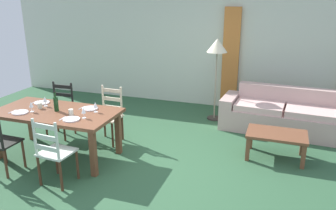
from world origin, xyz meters
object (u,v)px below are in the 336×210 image
at_px(wine_glass_near_left, 31,105).
at_px(coffee_table, 277,137).
at_px(wine_bottle, 56,104).
at_px(coffee_cup_secondary, 40,106).
at_px(dining_chair_near_right, 54,152).
at_px(coffee_cup_primary, 71,112).
at_px(dining_table, 56,116).
at_px(dining_chair_far_left, 61,110).
at_px(dining_chair_far_right, 109,115).
at_px(couch, 284,116).
at_px(wine_glass_near_right, 84,111).
at_px(wine_glass_far_right, 95,105).
at_px(standing_lamp, 217,50).
at_px(wine_glass_far_left, 45,100).

bearing_deg(wine_glass_near_left, coffee_table, 18.31).
xyz_separation_m(wine_bottle, coffee_cup_secondary, (-0.32, 0.02, -0.07)).
relative_size(dining_chair_near_right, coffee_cup_primary, 10.67).
xyz_separation_m(coffee_cup_primary, coffee_cup_secondary, (-0.64, 0.10, 0.00)).
relative_size(dining_table, wine_glass_near_left, 11.80).
bearing_deg(coffee_table, dining_chair_far_left, -175.21).
distance_m(dining_chair_far_left, coffee_table, 3.71).
xyz_separation_m(dining_chair_near_right, wine_bottle, (-0.46, 0.74, 0.39)).
xyz_separation_m(dining_chair_far_left, dining_chair_far_right, (0.94, 0.05, 0.00)).
bearing_deg(couch, wine_glass_near_right, -139.35).
relative_size(coffee_cup_primary, couch, 0.04).
height_order(wine_glass_far_right, couch, wine_glass_far_right).
xyz_separation_m(wine_glass_far_right, standing_lamp, (1.38, 2.27, 0.55)).
xyz_separation_m(dining_table, coffee_cup_primary, (0.33, -0.08, 0.13)).
height_order(wine_bottle, wine_glass_far_right, wine_bottle).
relative_size(dining_chair_near_right, wine_glass_far_left, 5.96).
xyz_separation_m(wine_glass_far_left, standing_lamp, (2.28, 2.28, 0.55)).
bearing_deg(wine_glass_far_right, wine_glass_far_left, -179.37).
bearing_deg(wine_bottle, wine_glass_near_right, -13.19).
xyz_separation_m(dining_chair_far_right, wine_glass_far_left, (-0.78, -0.63, 0.38)).
bearing_deg(dining_chair_near_right, wine_glass_far_right, 81.69).
bearing_deg(coffee_cup_primary, coffee_table, 20.74).
bearing_deg(wine_bottle, dining_chair_far_right, 58.43).
height_order(dining_chair_far_right, wine_bottle, wine_bottle).
bearing_deg(dining_table, wine_glass_near_right, -12.50).
bearing_deg(dining_chair_near_right, coffee_cup_primary, 102.83).
bearing_deg(coffee_cup_secondary, dining_table, -4.40).
distance_m(dining_chair_near_right, couch, 4.13).
bearing_deg(coffee_cup_secondary, wine_glass_near_right, -9.74).
xyz_separation_m(dining_chair_near_right, wine_glass_far_left, (-0.77, 0.88, 0.38)).
height_order(wine_glass_near_left, wine_glass_near_right, same).
distance_m(wine_glass_near_left, coffee_cup_secondary, 0.19).
bearing_deg(couch, wine_glass_near_left, -146.82).
bearing_deg(dining_chair_far_left, wine_glass_far_left, -74.60).
relative_size(dining_chair_far_left, wine_glass_near_right, 5.96).
bearing_deg(coffee_table, dining_table, -162.43).
bearing_deg(dining_table, coffee_table, 17.57).
relative_size(wine_glass_near_left, wine_glass_far_left, 1.00).
bearing_deg(wine_glass_far_right, wine_glass_near_left, -161.87).
distance_m(dining_table, coffee_cup_secondary, 0.33).
bearing_deg(wine_glass_near_left, wine_bottle, 24.91).
height_order(coffee_cup_primary, coffee_cup_secondary, same).
height_order(dining_chair_near_right, standing_lamp, standing_lamp).
bearing_deg(coffee_cup_secondary, coffee_table, 15.78).
bearing_deg(wine_glass_far_right, wine_glass_near_right, -95.45).
xyz_separation_m(dining_chair_near_right, wine_glass_far_right, (0.13, 0.89, 0.38)).
bearing_deg(dining_chair_far_left, wine_glass_near_right, -39.26).
bearing_deg(wine_glass_near_right, wine_glass_far_right, 84.55).
height_order(dining_chair_near_right, dining_chair_far_right, same).
height_order(dining_table, wine_bottle, wine_bottle).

